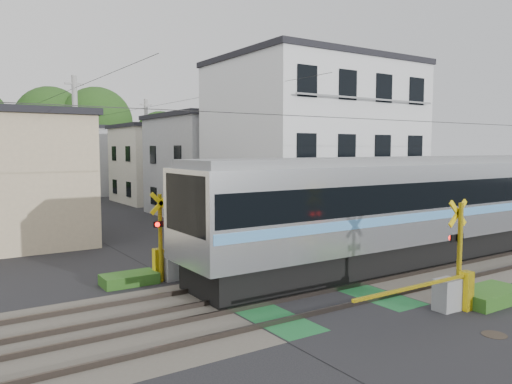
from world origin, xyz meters
TOP-DOWN VIEW (x-y plane):
  - ground at (0.00, 0.00)m, footprint 120.00×120.00m
  - track_bed at (0.00, 0.00)m, footprint 120.00×120.00m
  - commuter_train at (6.82, 1.20)m, footprint 20.10×3.17m
  - crossing_signal_near at (2.59, -3.65)m, footprint 4.74×0.65m
  - crossing_signal_far at (-2.59, 3.65)m, footprint 4.74×0.65m
  - apartment_block at (8.50, 9.49)m, footprint 10.20×8.36m
  - houses_row at (0.25, 25.92)m, footprint 22.07×31.35m
  - tree_hill at (-1.35, 47.75)m, footprint 40.00×13.90m
  - catenary at (6.00, 0.03)m, footprint 60.00×5.04m
  - utility_poles at (-1.05, 23.01)m, footprint 7.90×42.00m
  - pedestrian at (-0.21, 33.52)m, footprint 0.66×0.50m
  - manhole_cover at (1.86, -5.39)m, footprint 0.59×0.59m
  - weed_patches at (1.76, -0.09)m, footprint 10.25×8.80m

SIDE VIEW (x-z plane):
  - ground at x=0.00m, z-range 0.00..0.00m
  - manhole_cover at x=1.86m, z-range 0.00..0.02m
  - track_bed at x=0.00m, z-range -0.03..0.11m
  - weed_patches at x=1.76m, z-range -0.02..0.38m
  - crossing_signal_near at x=2.59m, z-range -0.83..2.25m
  - crossing_signal_far at x=-2.59m, z-range -0.83..2.25m
  - pedestrian at x=-0.21m, z-range 0.00..1.62m
  - commuter_train at x=6.82m, z-range 0.12..4.30m
  - houses_row at x=0.25m, z-range -0.16..6.64m
  - catenary at x=6.00m, z-range 0.20..7.20m
  - utility_poles at x=-1.05m, z-range 0.08..8.08m
  - apartment_block at x=8.50m, z-range 0.01..9.31m
  - tree_hill at x=-1.35m, z-range -0.07..11.61m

